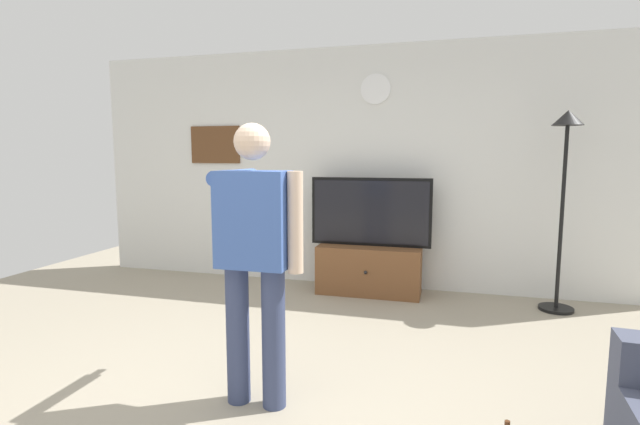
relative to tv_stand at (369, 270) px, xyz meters
The scene contains 8 objects.
ground_plane 2.62m from the tv_stand, 95.34° to the right, with size 8.40×8.40×0.00m, color #9E937F.
back_wall 1.17m from the tv_stand, 124.78° to the left, with size 6.40×0.10×2.70m, color silver.
tv_stand is the anchor object (origin of this frame).
television 0.63m from the tv_stand, 90.00° to the left, with size 1.30×0.07×0.74m.
wall_clock 1.98m from the tv_stand, 90.00° to the left, with size 0.33×0.33×0.03m, color white.
framed_picture 2.41m from the tv_stand, behind, with size 0.64×0.04×0.45m, color brown.
floor_lamp 2.16m from the tv_stand, ahead, with size 0.32×0.32×1.91m.
person_standing_nearer_lamp 2.53m from the tv_stand, 96.76° to the right, with size 0.60×0.78×1.68m.
Camera 1 is at (1.03, -2.30, 1.50)m, focal length 26.06 mm.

